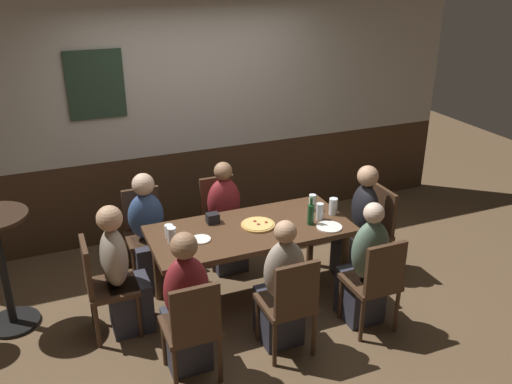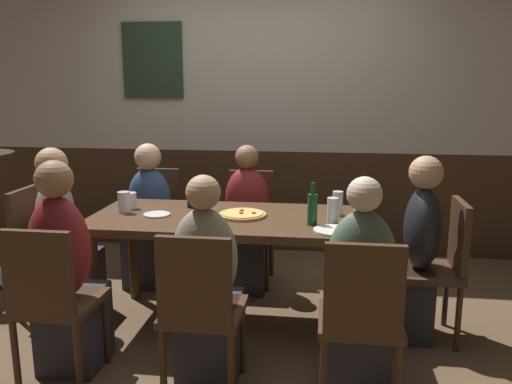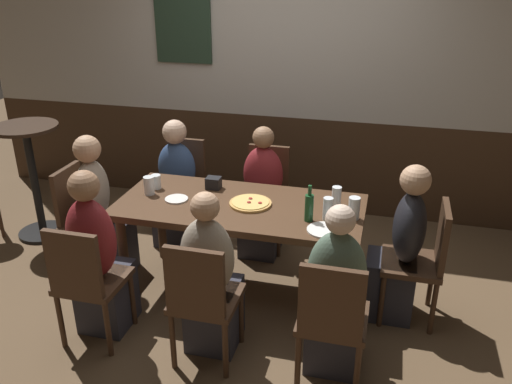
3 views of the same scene
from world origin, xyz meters
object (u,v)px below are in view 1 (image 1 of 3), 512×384
pizza (258,225)px  plate_white_large (329,227)px  person_mid_far (226,224)px  beer_glass_tall (312,203)px  chair_right_near (376,280)px  chair_mid_far (221,215)px  beer_bottle_green (311,214)px  pint_glass_stout (169,232)px  person_head_west (122,278)px  dining_table (250,236)px  person_left_far (149,238)px  pint_glass_pale (172,236)px  beer_glass_half (333,207)px  chair_head_east (373,227)px  pint_glass_amber (320,213)px  chair_head_west (102,282)px  chair_mid_near (290,301)px  plate_white_small (201,239)px  person_right_near (365,272)px  chair_left_near (193,325)px  condiment_caddy (213,218)px  chair_left_far (145,228)px  side_bar_table (1,263)px  person_left_near (186,312)px  person_mid_near (281,293)px  person_head_east (359,230)px

pizza → plate_white_large: size_ratio=1.34×
person_mid_far → beer_glass_tall: (0.68, -0.54, 0.34)m
chair_right_near → plate_white_large: chair_right_near is taller
chair_mid_far → beer_bottle_green: beer_bottle_green is taller
pint_glass_stout → beer_glass_tall: beer_glass_tall is taller
beer_bottle_green → person_head_west: bearing=175.3°
dining_table → chair_right_near: chair_right_near is taller
person_left_far → pint_glass_pale: (0.08, -0.66, 0.33)m
pint_glass_pale → beer_glass_half: bearing=-1.3°
chair_head_east → pint_glass_amber: size_ratio=5.57×
chair_head_east → chair_head_west: same height
chair_mid_near → pint_glass_stout: 1.21m
chair_head_east → plate_white_large: size_ratio=3.87×
person_head_west → plate_white_small: bearing=-4.0°
pint_glass_stout → person_right_near: bearing=-27.6°
chair_mid_far → pint_glass_amber: pint_glass_amber is taller
chair_head_west → person_mid_far: 1.46m
chair_left_near → person_mid_far: (0.78, 1.48, -0.03)m
chair_left_near → condiment_caddy: chair_left_near is taller
chair_mid_near → person_right_near: person_right_near is taller
beer_glass_tall → pint_glass_amber: 0.21m
chair_left_far → pint_glass_amber: (1.43, -0.91, 0.31)m
dining_table → chair_left_near: (-0.78, -0.82, -0.16)m
beer_glass_tall → side_bar_table: (-2.73, 0.31, -0.19)m
pizza → beer_bottle_green: 0.48m
chair_head_east → person_left_near: (-2.09, -0.66, 0.01)m
person_left_far → plate_white_small: size_ratio=6.57×
plate_white_large → side_bar_table: bearing=165.7°
person_right_near → person_mid_far: bearing=120.6°
pint_glass_stout → side_bar_table: size_ratio=0.10×
beer_bottle_green → beer_glass_half: bearing=19.9°
pint_glass_pale → chair_right_near: bearing=-29.1°
beer_glass_half → condiment_caddy: (-1.09, 0.26, -0.02)m
person_mid_near → condiment_caddy: person_mid_near is taller
pint_glass_stout → condiment_caddy: bearing=14.5°
chair_head_east → chair_left_near: (-2.09, -0.82, 0.00)m
chair_mid_far → person_head_east: size_ratio=0.76×
plate_white_small → pint_glass_amber: bearing=-1.9°
person_mid_near → side_bar_table: 2.33m
person_right_near → person_head_west: size_ratio=0.98×
person_left_far → condiment_caddy: size_ratio=10.11×
beer_bottle_green → condiment_caddy: bearing=155.7°
person_head_west → beer_bottle_green: (1.67, -0.14, 0.35)m
person_head_west → plate_white_small: person_head_west is taller
dining_table → pizza: pizza is taller
pint_glass_pale → condiment_caddy: bearing=27.0°
pint_glass_stout → beer_glass_tall: bearing=0.3°
beer_bottle_green → plate_white_small: 1.00m
person_head_east → person_mid_near: person_head_east is taller
chair_mid_near → beer_glass_tall: size_ratio=5.66×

